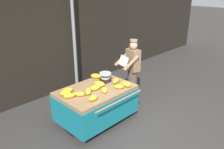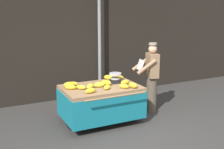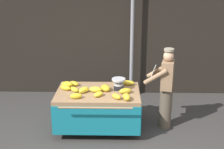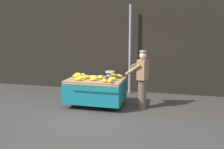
{
  "view_description": "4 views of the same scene",
  "coord_description": "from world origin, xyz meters",
  "px_view_note": "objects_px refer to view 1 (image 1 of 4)",
  "views": [
    {
      "loc": [
        -3.26,
        -2.59,
        3.04
      ],
      "look_at": [
        0.29,
        0.91,
        1.03
      ],
      "focal_mm": 36.3,
      "sensor_mm": 36.0,
      "label": 1
    },
    {
      "loc": [
        -2.75,
        -4.76,
        2.57
      ],
      "look_at": [
        0.0,
        0.83,
        1.1
      ],
      "focal_mm": 46.76,
      "sensor_mm": 36.0,
      "label": 2
    },
    {
      "loc": [
        0.17,
        -4.74,
        3.13
      ],
      "look_at": [
        0.05,
        0.92,
        1.2
      ],
      "focal_mm": 48.09,
      "sensor_mm": 36.0,
      "label": 3
    },
    {
      "loc": [
        1.87,
        -5.49,
        2.2
      ],
      "look_at": [
        0.29,
        0.87,
        1.01
      ],
      "focal_mm": 36.33,
      "sensor_mm": 36.0,
      "label": 4
    }
  ],
  "objects_px": {
    "banana_bunch_4": "(79,94)",
    "banana_bunch_7": "(126,84)",
    "weighing_scale": "(105,77)",
    "banana_bunch_9": "(95,88)",
    "street_pole": "(74,38)",
    "banana_bunch_6": "(105,90)",
    "banana_cart": "(96,97)",
    "banana_bunch_11": "(116,81)",
    "banana_bunch_1": "(66,93)",
    "vendor_person": "(132,70)",
    "banana_bunch_8": "(93,98)",
    "banana_bunch_2": "(104,75)",
    "banana_bunch_0": "(99,84)",
    "banana_bunch_13": "(68,90)",
    "banana_bunch_10": "(119,87)",
    "banana_bunch_12": "(88,91)",
    "banana_bunch_5": "(69,96)",
    "banana_bunch_3": "(96,76)"
  },
  "relations": [
    {
      "from": "banana_bunch_6",
      "to": "banana_bunch_11",
      "type": "distance_m",
      "value": 0.55
    },
    {
      "from": "banana_bunch_7",
      "to": "banana_cart",
      "type": "bearing_deg",
      "value": 144.18
    },
    {
      "from": "street_pole",
      "to": "weighing_scale",
      "type": "relative_size",
      "value": 11.4
    },
    {
      "from": "banana_cart",
      "to": "banana_bunch_11",
      "type": "relative_size",
      "value": 6.6
    },
    {
      "from": "banana_bunch_1",
      "to": "banana_cart",
      "type": "bearing_deg",
      "value": -18.15
    },
    {
      "from": "street_pole",
      "to": "banana_bunch_6",
      "type": "xyz_separation_m",
      "value": [
        -0.72,
        -2.0,
        -0.71
      ]
    },
    {
      "from": "weighing_scale",
      "to": "banana_bunch_1",
      "type": "bearing_deg",
      "value": 175.25
    },
    {
      "from": "banana_bunch_5",
      "to": "banana_bunch_7",
      "type": "height_order",
      "value": "banana_bunch_7"
    },
    {
      "from": "banana_bunch_4",
      "to": "banana_bunch_0",
      "type": "bearing_deg",
      "value": 5.75
    },
    {
      "from": "banana_bunch_12",
      "to": "banana_bunch_13",
      "type": "height_order",
      "value": "banana_bunch_12"
    },
    {
      "from": "banana_bunch_10",
      "to": "banana_bunch_9",
      "type": "bearing_deg",
      "value": 141.56
    },
    {
      "from": "banana_bunch_3",
      "to": "banana_bunch_7",
      "type": "xyz_separation_m",
      "value": [
        0.15,
        -0.88,
        0.0
      ]
    },
    {
      "from": "banana_bunch_1",
      "to": "banana_bunch_9",
      "type": "relative_size",
      "value": 0.97
    },
    {
      "from": "banana_bunch_5",
      "to": "banana_bunch_6",
      "type": "relative_size",
      "value": 1.04
    },
    {
      "from": "vendor_person",
      "to": "banana_bunch_8",
      "type": "bearing_deg",
      "value": -165.41
    },
    {
      "from": "banana_bunch_1",
      "to": "banana_bunch_2",
      "type": "height_order",
      "value": "banana_bunch_1"
    },
    {
      "from": "banana_bunch_3",
      "to": "banana_bunch_9",
      "type": "height_order",
      "value": "banana_bunch_3"
    },
    {
      "from": "banana_bunch_0",
      "to": "banana_bunch_4",
      "type": "height_order",
      "value": "banana_bunch_0"
    },
    {
      "from": "banana_bunch_5",
      "to": "banana_bunch_9",
      "type": "relative_size",
      "value": 0.95
    },
    {
      "from": "banana_cart",
      "to": "banana_bunch_13",
      "type": "height_order",
      "value": "banana_bunch_13"
    },
    {
      "from": "banana_bunch_3",
      "to": "banana_bunch_9",
      "type": "relative_size",
      "value": 1.09
    },
    {
      "from": "banana_bunch_5",
      "to": "banana_bunch_12",
      "type": "height_order",
      "value": "banana_bunch_12"
    },
    {
      "from": "weighing_scale",
      "to": "banana_bunch_11",
      "type": "height_order",
      "value": "weighing_scale"
    },
    {
      "from": "weighing_scale",
      "to": "banana_bunch_9",
      "type": "height_order",
      "value": "weighing_scale"
    },
    {
      "from": "weighing_scale",
      "to": "banana_bunch_1",
      "type": "height_order",
      "value": "weighing_scale"
    },
    {
      "from": "weighing_scale",
      "to": "banana_bunch_0",
      "type": "relative_size",
      "value": 1.07
    },
    {
      "from": "banana_bunch_11",
      "to": "vendor_person",
      "type": "relative_size",
      "value": 0.15
    },
    {
      "from": "weighing_scale",
      "to": "banana_bunch_10",
      "type": "distance_m",
      "value": 0.5
    },
    {
      "from": "banana_bunch_4",
      "to": "banana_bunch_6",
      "type": "distance_m",
      "value": 0.56
    },
    {
      "from": "banana_bunch_4",
      "to": "banana_bunch_2",
      "type": "bearing_deg",
      "value": 19.81
    },
    {
      "from": "banana_bunch_0",
      "to": "banana_bunch_5",
      "type": "relative_size",
      "value": 1.1
    },
    {
      "from": "street_pole",
      "to": "banana_bunch_2",
      "type": "xyz_separation_m",
      "value": [
        -0.13,
        -1.37,
        -0.71
      ]
    },
    {
      "from": "street_pole",
      "to": "banana_bunch_6",
      "type": "bearing_deg",
      "value": -109.8
    },
    {
      "from": "banana_bunch_1",
      "to": "banana_bunch_9",
      "type": "distance_m",
      "value": 0.66
    },
    {
      "from": "banana_bunch_3",
      "to": "banana_bunch_10",
      "type": "relative_size",
      "value": 1.25
    },
    {
      "from": "banana_bunch_2",
      "to": "banana_bunch_11",
      "type": "distance_m",
      "value": 0.48
    },
    {
      "from": "banana_bunch_2",
      "to": "banana_bunch_7",
      "type": "xyz_separation_m",
      "value": [
        -0.05,
        -0.79,
        0.01
      ]
    },
    {
      "from": "banana_bunch_2",
      "to": "banana_bunch_11",
      "type": "relative_size",
      "value": 1.1
    },
    {
      "from": "banana_bunch_4",
      "to": "banana_bunch_10",
      "type": "bearing_deg",
      "value": -22.4
    },
    {
      "from": "banana_bunch_4",
      "to": "banana_bunch_5",
      "type": "height_order",
      "value": "banana_bunch_5"
    },
    {
      "from": "street_pole",
      "to": "banana_bunch_6",
      "type": "relative_size",
      "value": 13.99
    },
    {
      "from": "banana_bunch_9",
      "to": "banana_bunch_11",
      "type": "distance_m",
      "value": 0.61
    },
    {
      "from": "banana_bunch_6",
      "to": "banana_bunch_7",
      "type": "relative_size",
      "value": 0.94
    },
    {
      "from": "banana_bunch_3",
      "to": "banana_bunch_7",
      "type": "relative_size",
      "value": 1.13
    },
    {
      "from": "banana_cart",
      "to": "banana_bunch_6",
      "type": "height_order",
      "value": "banana_bunch_6"
    },
    {
      "from": "banana_bunch_6",
      "to": "banana_bunch_9",
      "type": "xyz_separation_m",
      "value": [
        -0.08,
        0.23,
        0.01
      ]
    },
    {
      "from": "banana_bunch_10",
      "to": "banana_bunch_12",
      "type": "distance_m",
      "value": 0.72
    },
    {
      "from": "banana_bunch_4",
      "to": "banana_bunch_7",
      "type": "xyz_separation_m",
      "value": [
        1.05,
        -0.4,
        0.01
      ]
    },
    {
      "from": "banana_bunch_1",
      "to": "banana_bunch_4",
      "type": "height_order",
      "value": "banana_bunch_1"
    },
    {
      "from": "banana_bunch_4",
      "to": "weighing_scale",
      "type": "bearing_deg",
      "value": 9.02
    }
  ]
}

